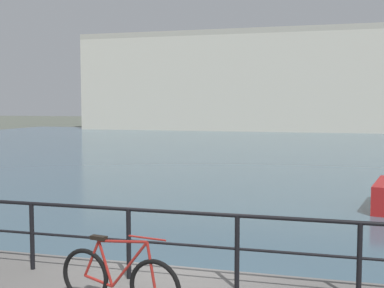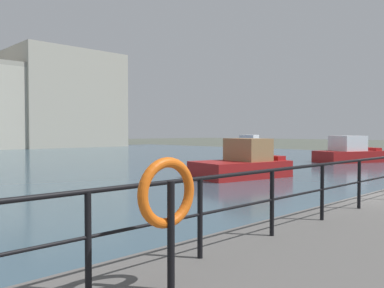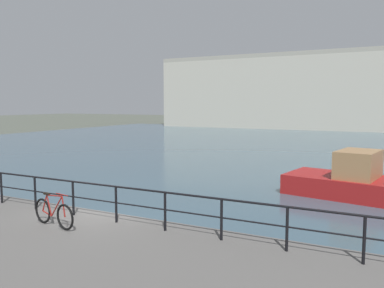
# 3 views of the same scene
# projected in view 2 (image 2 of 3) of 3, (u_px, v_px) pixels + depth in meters

# --- Properties ---
(ground_plane) EXTENTS (240.00, 240.00, 0.00)m
(ground_plane) POSITION_uv_depth(u_px,v_px,m) (364.00, 225.00, 10.67)
(ground_plane) COLOR #4C5147
(moored_harbor_tender) EXTENTS (5.62, 3.78, 2.14)m
(moored_harbor_tender) POSITION_uv_depth(u_px,v_px,m) (243.00, 164.00, 22.04)
(moored_harbor_tender) COLOR maroon
(moored_harbor_tender) RESTS_ON water_basin
(moored_white_yacht) EXTENTS (6.74, 4.58, 2.20)m
(moored_white_yacht) POSITION_uv_depth(u_px,v_px,m) (248.00, 148.00, 41.16)
(moored_white_yacht) COLOR navy
(moored_white_yacht) RESTS_ON water_basin
(moored_blue_motorboat) EXTENTS (6.09, 4.57, 2.19)m
(moored_blue_motorboat) POSITION_uv_depth(u_px,v_px,m) (349.00, 152.00, 33.11)
(moored_blue_motorboat) COLOR maroon
(moored_blue_motorboat) RESTS_ON water_basin
(quay_railing) EXTENTS (21.31, 0.07, 1.08)m
(quay_railing) POSITION_uv_depth(u_px,v_px,m) (374.00, 172.00, 9.20)
(quay_railing) COLOR black
(quay_railing) RESTS_ON quay_promenade
(life_ring_stand) EXTENTS (0.75, 0.16, 1.40)m
(life_ring_stand) POSITION_uv_depth(u_px,v_px,m) (168.00, 197.00, 4.18)
(life_ring_stand) COLOR black
(life_ring_stand) RESTS_ON quay_promenade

